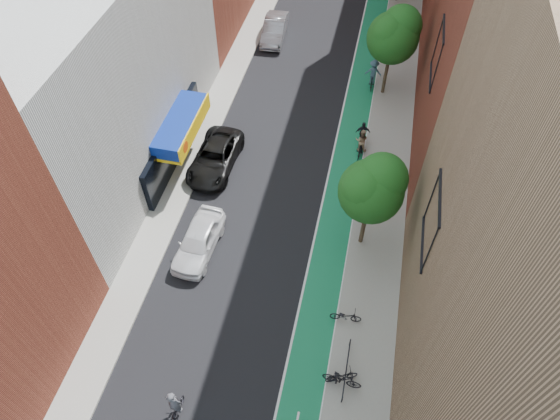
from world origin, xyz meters
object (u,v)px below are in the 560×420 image
Objects in this scene: parked_car_silver at (275,29)px; cyclist_lane_near at (361,144)px; parked_car_white at (198,241)px; cyclist_lane_mid at (362,138)px; parked_car_black at (215,157)px; cyclist_lane_far at (373,75)px; cyclist_lead at (175,407)px.

parked_car_silver is 15.09m from cyclist_lane_near.
cyclist_lane_mid is (7.88, 10.38, -0.07)m from parked_car_white.
parked_car_black is 15.51m from parked_car_silver.
parked_car_silver is at bearing -31.12° from cyclist_lane_far.
cyclist_lane_far reaches higher than parked_car_silver.
parked_car_black is at bearing 21.46° from cyclist_lane_near.
cyclist_lane_mid is (0.00, 0.78, -0.14)m from cyclist_lane_near.
cyclist_lead is (1.87, -8.81, 0.01)m from parked_car_white.
cyclist_lane_near is 1.02× the size of cyclist_lane_mid.
parked_car_white is at bearing 52.94° from cyclist_lane_near.
cyclist_lane_mid is at bearing 55.65° from parked_car_white.
parked_car_silver is at bearing -61.28° from cyclist_lane_mid.
cyclist_lane_far is at bearing -87.69° from cyclist_lane_near.
parked_car_white is 18.82m from cyclist_lane_far.
cyclist_lane_near reaches higher than parked_car_silver.
parked_car_white is 13.03m from cyclist_lane_mid.
cyclist_lane_far is at bearing -33.60° from parked_car_silver.
cyclist_lane_far reaches higher than cyclist_lane_near.
parked_car_silver is (0.35, 15.51, 0.05)m from parked_car_black.
parked_car_black is 9.76m from cyclist_lane_mid.
parked_car_black is at bearing -75.53° from cyclist_lead.
parked_car_silver is at bearing -52.94° from cyclist_lane_near.
cyclist_lane_near is (8.60, -12.40, 0.05)m from parked_car_silver.
parked_car_white is 12.42m from cyclist_lane_near.
cyclist_lane_far reaches higher than parked_car_black.
parked_car_silver is at bearing 94.72° from parked_car_white.
cyclist_lead is (2.94, -15.31, 0.04)m from parked_car_black.
parked_car_white is at bearing -78.99° from parked_car_black.
cyclist_lane_mid is 6.71m from cyclist_lane_far.
cyclist_lane_near is at bearing 53.47° from parked_car_white.
cyclist_lead is (2.60, -30.81, -0.01)m from parked_car_silver.
parked_car_white is 2.36× the size of cyclist_lane_mid.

